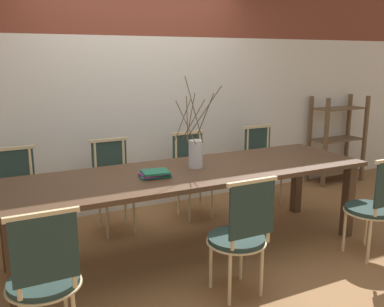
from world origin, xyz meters
The scene contains 13 objects.
ground_plane centered at (0.00, 0.00, 0.00)m, with size 16.00×16.00×0.00m, color olive.
wall_rear centered at (0.00, 1.36, 1.60)m, with size 12.00×0.06×3.20m.
dining_table centered at (0.00, 0.00, 0.69)m, with size 3.26×0.97×0.77m.
chair_near_leftend centered at (-1.38, -0.82, 0.49)m, with size 0.45×0.45×0.93m.
chair_near_left centered at (-0.02, -0.82, 0.49)m, with size 0.45×0.45×0.93m.
chair_near_center centered at (1.38, -0.82, 0.49)m, with size 0.45×0.45×0.93m.
chair_far_leftend centered at (-1.39, 0.82, 0.49)m, with size 0.45×0.45×0.93m.
chair_far_left centered at (-0.47, 0.82, 0.49)m, with size 0.45×0.45×0.93m.
chair_far_center centered at (0.43, 0.82, 0.49)m, with size 0.45×0.45×0.93m.
chair_far_right centered at (1.38, 0.82, 0.49)m, with size 0.45×0.45×0.93m.
vase_centerpiece centered at (0.07, 0.07, 0.91)m, with size 0.43×0.40×0.82m.
book_stack centered at (-0.37, -0.06, 0.80)m, with size 0.27×0.21×0.05m.
shelving_rack centered at (2.85, 1.11, 0.60)m, with size 0.78×0.36×1.21m.
Camera 1 is at (-1.64, -3.24, 1.75)m, focal length 40.00 mm.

